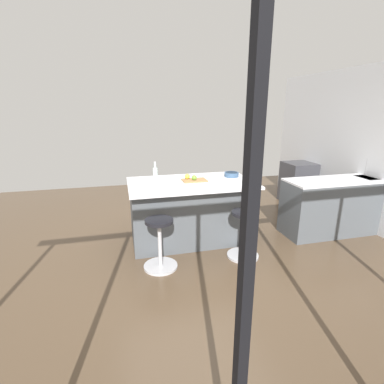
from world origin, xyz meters
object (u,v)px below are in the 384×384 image
(apple_green, at_px, (194,178))
(fruit_bowl, at_px, (231,174))
(apple_yellow, at_px, (187,176))
(cutting_board, at_px, (194,180))
(kitchen_island, at_px, (190,211))
(stool_by_window, at_px, (244,236))
(stool_middle, at_px, (160,245))
(oven_range, at_px, (298,183))
(water_bottle, at_px, (155,175))

(apple_green, bearing_deg, fruit_bowl, -167.08)
(apple_yellow, bearing_deg, cutting_board, 142.41)
(kitchen_island, xyz_separation_m, fruit_bowl, (-0.70, -0.12, 0.51))
(cutting_board, distance_m, apple_green, 0.05)
(stool_by_window, height_order, cutting_board, cutting_board)
(kitchen_island, relative_size, cutting_board, 5.12)
(apple_green, relative_size, fruit_bowl, 0.33)
(kitchen_island, relative_size, stool_middle, 2.76)
(kitchen_island, relative_size, apple_yellow, 23.65)
(cutting_board, bearing_deg, apple_green, 67.73)
(stool_by_window, bearing_deg, oven_range, -137.47)
(oven_range, relative_size, water_bottle, 2.81)
(stool_middle, distance_m, cutting_board, 1.15)
(oven_range, relative_size, stool_middle, 1.31)
(water_bottle, bearing_deg, stool_middle, 85.33)
(kitchen_island, distance_m, stool_middle, 0.94)
(stool_middle, height_order, apple_green, apple_green)
(oven_range, bearing_deg, stool_middle, 30.75)
(water_bottle, bearing_deg, cutting_board, 176.15)
(stool_by_window, xyz_separation_m, stool_middle, (1.16, 0.00, 0.00))
(stool_by_window, relative_size, stool_middle, 1.00)
(oven_range, relative_size, stool_by_window, 1.31)
(water_bottle, bearing_deg, stool_by_window, 145.76)
(oven_range, relative_size, kitchen_island, 0.48)
(kitchen_island, xyz_separation_m, water_bottle, (0.52, -0.03, 0.59))
(stool_by_window, height_order, apple_green, apple_green)
(oven_range, relative_size, apple_green, 11.88)
(stool_by_window, height_order, stool_middle, same)
(cutting_board, xyz_separation_m, apple_yellow, (0.09, -0.07, 0.05))
(fruit_bowl, bearing_deg, cutting_board, 11.42)
(water_bottle, bearing_deg, fruit_bowl, -175.74)
(cutting_board, bearing_deg, stool_by_window, 126.24)
(stool_middle, bearing_deg, water_bottle, -94.67)
(stool_middle, relative_size, apple_yellow, 8.58)
(kitchen_island, bearing_deg, oven_range, -155.38)
(oven_range, bearing_deg, stool_by_window, 42.53)
(apple_green, height_order, water_bottle, water_bottle)
(kitchen_island, distance_m, cutting_board, 0.48)
(stool_middle, relative_size, cutting_board, 1.86)
(stool_by_window, height_order, water_bottle, water_bottle)
(kitchen_island, bearing_deg, apple_green, 152.62)
(oven_range, height_order, stool_by_window, oven_range)
(cutting_board, height_order, apple_green, apple_green)
(kitchen_island, bearing_deg, apple_yellow, -62.75)
(apple_yellow, bearing_deg, water_bottle, 3.89)
(apple_green, bearing_deg, kitchen_island, -27.38)
(kitchen_island, bearing_deg, fruit_bowl, -170.13)
(fruit_bowl, bearing_deg, oven_range, -150.85)
(cutting_board, distance_m, water_bottle, 0.59)
(fruit_bowl, bearing_deg, apple_green, 12.92)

